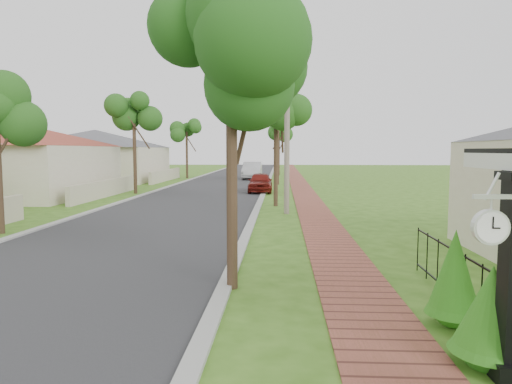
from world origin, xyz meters
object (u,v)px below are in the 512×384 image
(parked_car_red, at_px, (260,182))
(station_clock, at_px, (491,224))
(parked_car_white, at_px, (252,171))
(near_tree, at_px, (231,67))
(utility_pole, at_px, (287,116))

(parked_car_red, relative_size, station_clock, 5.81)
(parked_car_red, height_order, parked_car_white, parked_car_white)
(near_tree, distance_m, utility_pole, 10.87)
(near_tree, bearing_deg, station_clock, -49.59)
(parked_car_white, bearing_deg, parked_car_red, -84.62)
(parked_car_red, relative_size, near_tree, 0.69)
(parked_car_white, distance_m, utility_pole, 24.13)
(parked_car_red, bearing_deg, station_clock, -81.87)
(parked_car_white, height_order, station_clock, station_clock)
(parked_car_red, xyz_separation_m, parked_car_white, (-1.40, 13.61, 0.17))
(near_tree, bearing_deg, parked_car_white, 92.99)
(utility_pole, bearing_deg, parked_car_white, 97.23)
(parked_car_white, xyz_separation_m, near_tree, (1.80, -34.50, 3.54))
(parked_car_white, xyz_separation_m, utility_pole, (3.01, -23.70, 3.41))
(parked_car_red, distance_m, utility_pole, 10.83)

